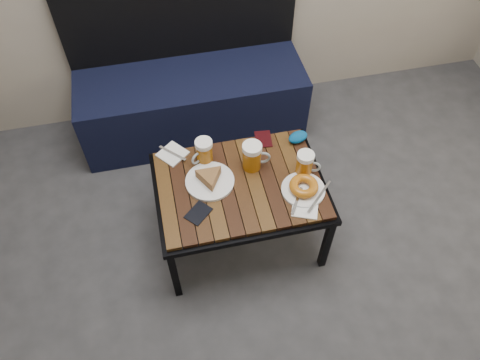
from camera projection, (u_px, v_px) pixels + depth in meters
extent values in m
cube|color=black|center=(193.00, 103.00, 3.00)|extent=(1.40, 0.50, 0.45)
cube|color=black|center=(180.00, 18.00, 2.76)|extent=(1.40, 0.05, 0.50)
cube|color=black|center=(175.00, 274.00, 2.28)|extent=(0.03, 0.03, 0.42)
cube|color=black|center=(326.00, 244.00, 2.38)|extent=(0.04, 0.03, 0.42)
cube|color=black|center=(161.00, 185.00, 2.62)|extent=(0.03, 0.04, 0.42)
cube|color=black|center=(295.00, 162.00, 2.72)|extent=(0.04, 0.04, 0.42)
cube|color=black|center=(240.00, 188.00, 2.32)|extent=(0.84, 0.62, 0.03)
cube|color=#35200C|center=(240.00, 185.00, 2.30)|extent=(0.80, 0.58, 0.02)
cylinder|color=#A35B0D|center=(204.00, 153.00, 2.34)|extent=(0.11, 0.11, 0.11)
cylinder|color=white|center=(204.00, 144.00, 2.28)|extent=(0.09, 0.09, 0.03)
torus|color=#8C999E|center=(197.00, 158.00, 2.32)|extent=(0.07, 0.05, 0.07)
cylinder|color=#A35B0D|center=(252.00, 158.00, 2.31)|extent=(0.11, 0.11, 0.13)
cylinder|color=white|center=(252.00, 148.00, 2.25)|extent=(0.10, 0.10, 0.03)
torus|color=#8C999E|center=(263.00, 158.00, 2.31)|extent=(0.08, 0.03, 0.08)
cylinder|color=#A35B0D|center=(304.00, 165.00, 2.29)|extent=(0.11, 0.11, 0.11)
cylinder|color=white|center=(306.00, 156.00, 2.24)|extent=(0.08, 0.08, 0.03)
torus|color=#8C999E|center=(314.00, 167.00, 2.29)|extent=(0.07, 0.04, 0.07)
cylinder|color=white|center=(210.00, 181.00, 2.29)|extent=(0.24, 0.24, 0.02)
cylinder|color=white|center=(303.00, 190.00, 2.26)|extent=(0.21, 0.21, 0.01)
torus|color=#86410C|center=(304.00, 186.00, 2.24)|extent=(0.14, 0.14, 0.04)
cube|color=#A5A8AD|center=(319.00, 196.00, 2.22)|extent=(0.17, 0.16, 0.00)
cube|color=#A5A8AD|center=(297.00, 201.00, 2.21)|extent=(0.10, 0.14, 0.00)
cube|color=white|center=(173.00, 154.00, 2.41)|extent=(0.18, 0.18, 0.01)
cube|color=#A5A8AD|center=(172.00, 153.00, 2.40)|extent=(0.13, 0.13, 0.00)
cube|color=white|center=(305.00, 209.00, 2.19)|extent=(0.15, 0.14, 0.01)
cube|color=black|center=(198.00, 213.00, 2.18)|extent=(0.14, 0.14, 0.01)
cube|color=black|center=(263.00, 139.00, 2.47)|extent=(0.10, 0.13, 0.01)
ellipsoid|color=navy|center=(298.00, 137.00, 2.45)|extent=(0.13, 0.11, 0.05)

